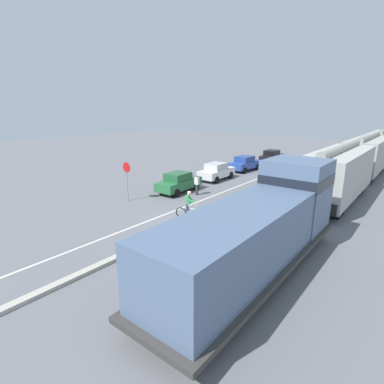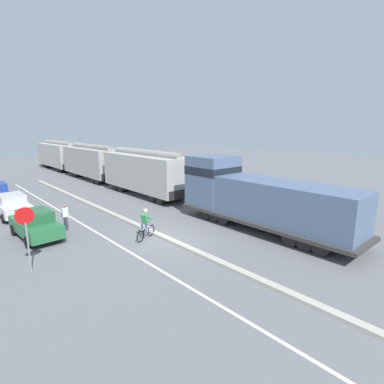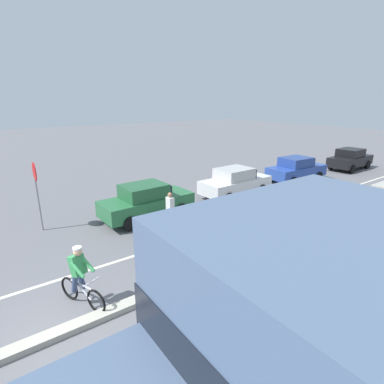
{
  "view_description": "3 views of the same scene",
  "coord_description": "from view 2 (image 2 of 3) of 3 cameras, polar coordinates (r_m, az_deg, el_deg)",
  "views": [
    {
      "loc": [
        10.3,
        -12.86,
        6.56
      ],
      "look_at": [
        -1.07,
        1.44,
        1.49
      ],
      "focal_mm": 28.0,
      "sensor_mm": 36.0,
      "label": 1
    },
    {
      "loc": [
        -9.44,
        -12.82,
        6.16
      ],
      "look_at": [
        3.06,
        1.15,
        2.07
      ],
      "focal_mm": 28.0,
      "sensor_mm": 36.0,
      "label": 2
    },
    {
      "loc": [
        6.35,
        -0.85,
        5.2
      ],
      "look_at": [
        -3.97,
        6.61,
        1.3
      ],
      "focal_mm": 28.0,
      "sensor_mm": 36.0,
      "label": 3
    }
  ],
  "objects": [
    {
      "name": "locomotive",
      "position": [
        18.89,
        11.71,
        -1.32
      ],
      "size": [
        3.1,
        11.61,
        4.2
      ],
      "color": "slate",
      "rests_on": "ground"
    },
    {
      "name": "cyclist",
      "position": [
        16.95,
        -8.86,
        -6.23
      ],
      "size": [
        1.6,
        0.75,
        1.71
      ],
      "color": "black",
      "rests_on": "ground"
    },
    {
      "name": "lane_stripe",
      "position": [
        21.01,
        -20.45,
        -5.54
      ],
      "size": [
        0.14,
        36.0,
        0.01
      ],
      "primitive_type": "cube",
      "color": "silver",
      "rests_on": "ground"
    },
    {
      "name": "parked_car_white",
      "position": [
        24.37,
        -31.1,
        -2.18
      ],
      "size": [
        1.91,
        4.24,
        1.62
      ],
      "color": "silver",
      "rests_on": "ground"
    },
    {
      "name": "stop_sign",
      "position": [
        14.54,
        -29.08,
        -5.83
      ],
      "size": [
        0.76,
        0.08,
        2.88
      ],
      "color": "gray",
      "rests_on": "ground"
    },
    {
      "name": "hopper_car_middle",
      "position": [
        37.87,
        -18.58,
        5.47
      ],
      "size": [
        2.9,
        10.6,
        4.18
      ],
      "color": "#A5A29B",
      "rests_on": "ground"
    },
    {
      "name": "ground_plane",
      "position": [
        17.07,
        -5.16,
        -8.91
      ],
      "size": [
        120.0,
        120.0,
        0.0
      ],
      "primitive_type": "plane",
      "color": "slate"
    },
    {
      "name": "hopper_car_trailing",
      "position": [
        48.69,
        -24.09,
        6.42
      ],
      "size": [
        2.9,
        10.6,
        4.18
      ],
      "color": "#ACAAA2",
      "rests_on": "ground"
    },
    {
      "name": "hopper_car_lead",
      "position": [
        27.67,
        -8.91,
        3.66
      ],
      "size": [
        2.9,
        10.6,
        4.18
      ],
      "color": "#AEABA4",
      "rests_on": "ground"
    },
    {
      "name": "median_curb",
      "position": [
        21.91,
        -14.63,
        -4.22
      ],
      "size": [
        0.36,
        36.0,
        0.16
      ],
      "primitive_type": "cube",
      "color": "#B2AD9E",
      "rests_on": "ground"
    },
    {
      "name": "pedestrian_by_cars",
      "position": [
        19.69,
        -23.01,
        -4.37
      ],
      "size": [
        0.34,
        0.22,
        1.62
      ],
      "color": "#33333D",
      "rests_on": "ground"
    },
    {
      "name": "parked_car_green",
      "position": [
        19.07,
        -27.66,
        -5.43
      ],
      "size": [
        1.97,
        4.27,
        1.62
      ],
      "color": "#286B3D",
      "rests_on": "ground"
    }
  ]
}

